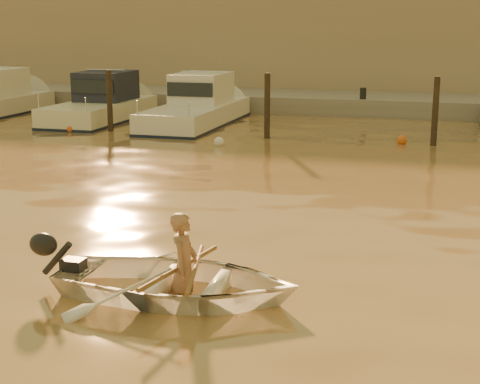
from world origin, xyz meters
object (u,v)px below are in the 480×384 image
(dinghy, at_px, (177,282))
(person, at_px, (184,267))
(moored_boat_2, at_px, (196,107))
(waterfront_building, at_px, (339,46))
(moored_boat_1, at_px, (100,104))

(dinghy, xyz_separation_m, person, (0.10, 0.00, 0.21))
(moored_boat_2, xyz_separation_m, waterfront_building, (3.30, 11.00, 1.77))
(dinghy, bearing_deg, moored_boat_2, 16.27)
(person, height_order, moored_boat_1, moored_boat_1)
(person, xyz_separation_m, moored_boat_2, (-5.30, 15.55, 0.20))
(moored_boat_1, distance_m, waterfront_building, 13.14)
(moored_boat_1, bearing_deg, dinghy, -60.32)
(person, relative_size, waterfront_building, 0.03)
(dinghy, bearing_deg, waterfront_building, 1.89)
(dinghy, height_order, moored_boat_2, moored_boat_2)
(person, relative_size, moored_boat_2, 0.20)
(dinghy, distance_m, waterfront_building, 26.71)
(dinghy, distance_m, person, 0.23)
(dinghy, distance_m, moored_boat_2, 16.41)
(waterfront_building, bearing_deg, dinghy, -85.90)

